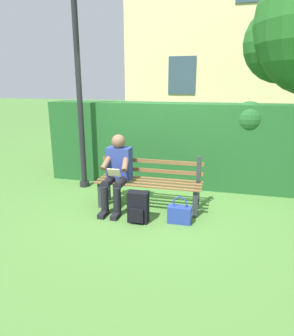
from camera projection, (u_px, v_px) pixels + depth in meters
The scene contains 8 objects.
ground at pixel (149, 208), 4.89m from camera, with size 60.00×60.00×0.00m, color #477533.
park_bench at pixel (149, 182), 4.83m from camera, with size 1.67×0.48×0.86m.
person_seated at pixel (117, 170), 4.74m from camera, with size 0.44×0.73×1.18m.
hedge_backdrop at pixel (170, 142), 5.91m from camera, with size 4.79×0.72×1.64m.
building_facade at pixel (247, 25), 10.57m from camera, with size 7.94×3.33×7.80m.
backpack at pixel (138, 207), 4.34m from camera, with size 0.29×0.24×0.46m.
handbag at pixel (180, 214), 4.34m from camera, with size 0.33×0.16×0.40m.
lamp_post at pixel (78, 63), 5.30m from camera, with size 0.28×0.28×3.69m.
Camera 1 is at (-1.10, 4.40, 1.95)m, focal length 32.37 mm.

